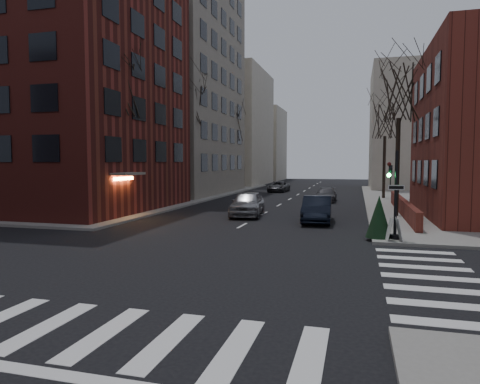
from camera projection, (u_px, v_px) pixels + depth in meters
name	position (u px, v px, depth m)	size (l,w,h in m)	color
ground	(139.00, 283.00, 12.89)	(160.00, 160.00, 0.00)	black
sidewalk_far_left	(41.00, 193.00, 49.39)	(44.00, 44.00, 0.15)	gray
building_left_brick	(59.00, 91.00, 32.21)	(15.00, 15.00, 18.00)	maroon
building_left_tan	(149.00, 71.00, 49.09)	(18.00, 18.00, 28.00)	gray
low_wall_right	(403.00, 206.00, 28.68)	(0.35, 16.00, 1.00)	maroon
building_distant_la	(222.00, 129.00, 69.12)	(14.00, 16.00, 18.00)	beige
building_distant_ra	(426.00, 129.00, 56.48)	(14.00, 14.00, 16.00)	beige
building_distant_lb	(257.00, 145.00, 85.09)	(10.00, 12.00, 14.00)	beige
traffic_signal	(394.00, 200.00, 19.32)	(0.76, 0.44, 4.00)	black
tree_left_a	(121.00, 88.00, 28.08)	(4.18, 4.18, 10.26)	#2D231C
tree_left_b	(190.00, 105.00, 39.59)	(4.40, 4.40, 10.80)	#2D231C
tree_left_c	(232.00, 126.00, 53.12)	(3.96, 3.96, 9.72)	#2D231C
tree_right_a	(399.00, 93.00, 27.32)	(3.96, 3.96, 9.72)	#2D231C
tree_right_b	(385.00, 120.00, 40.82)	(3.74, 3.74, 9.18)	#2D231C
streetlamp_near	(179.00, 155.00, 35.92)	(0.36, 0.36, 6.28)	black
streetlamp_far	(241.00, 157.00, 55.16)	(0.36, 0.36, 6.28)	black
parked_sedan	(317.00, 209.00, 25.78)	(1.67, 4.78, 1.57)	black
car_lane_silver	(247.00, 203.00, 28.78)	(2.00, 4.97, 1.69)	gray
car_lane_gray	(326.00, 195.00, 39.21)	(1.78, 4.37, 1.27)	#3B3A3F
car_lane_far	(278.00, 187.00, 51.72)	(2.09, 4.54, 1.26)	#3F3F44
sandwich_board	(394.00, 229.00, 18.94)	(0.46, 0.64, 1.03)	silver
evergreen_shrub	(379.00, 217.00, 19.72)	(1.17, 1.17, 1.96)	black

